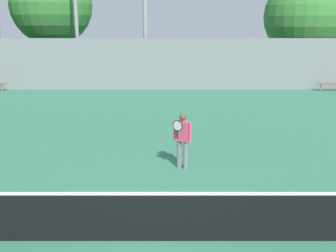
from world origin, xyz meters
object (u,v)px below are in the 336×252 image
Objects in this scene: tree_dark_dense at (302,16)px; tree_green_broad at (49,4)px; tennis_net at (150,217)px; bench_courtside_far at (331,84)px; tennis_player at (181,138)px.

tree_green_broad is at bearing 178.61° from tree_dark_dense.
tennis_net is 1.39× the size of tree_green_broad.
tree_green_broad reaches higher than bench_courtside_far.
bench_courtside_far is 0.22× the size of tree_green_broad.
tree_green_broad is (-18.53, 5.14, 4.93)m from bench_courtside_far.
tree_green_broad is at bearing 164.49° from bench_courtside_far.
tree_dark_dense is (9.18, 18.10, 3.62)m from tennis_player.
tennis_net is 7.06× the size of tennis_player.
tennis_player is 0.88× the size of bench_courtside_far.
tree_green_broad reaches higher than tennis_net.
tree_green_broad is (-8.01, 22.46, 4.84)m from tennis_net.
tennis_net reaches higher than bench_courtside_far.
tennis_net is 6.25× the size of bench_courtside_far.
tennis_player is (0.73, 3.92, 0.41)m from tennis_net.
tree_dark_dense reaches higher than bench_courtside_far.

